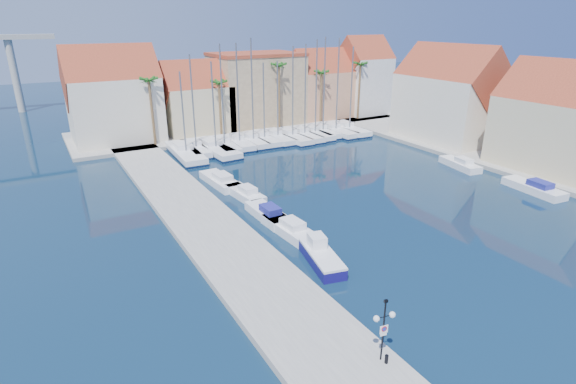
# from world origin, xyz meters

# --- Properties ---
(ground) EXTENTS (260.00, 260.00, 0.00)m
(ground) POSITION_xyz_m (0.00, 0.00, 0.00)
(ground) COLOR #081D32
(ground) RESTS_ON ground
(quay_west) EXTENTS (6.00, 77.00, 0.50)m
(quay_west) POSITION_xyz_m (-9.00, 13.50, 0.25)
(quay_west) COLOR gray
(quay_west) RESTS_ON ground
(shore_north) EXTENTS (54.00, 16.00, 0.50)m
(shore_north) POSITION_xyz_m (10.00, 48.00, 0.25)
(shore_north) COLOR gray
(shore_north) RESTS_ON ground
(shore_east) EXTENTS (12.00, 60.00, 0.50)m
(shore_east) POSITION_xyz_m (32.00, 15.00, 0.25)
(shore_east) COLOR gray
(shore_east) RESTS_ON ground
(lamp_post) EXTENTS (1.23, 0.48, 3.66)m
(lamp_post) POSITION_xyz_m (-7.00, -7.20, 2.90)
(lamp_post) COLOR black
(lamp_post) RESTS_ON quay_west
(bollard) EXTENTS (0.19, 0.19, 0.48)m
(bollard) POSITION_xyz_m (-6.92, -7.53, 0.74)
(bollard) COLOR black
(bollard) RESTS_ON quay_west
(fishing_boat) EXTENTS (2.89, 5.60, 1.87)m
(fishing_boat) POSITION_xyz_m (-3.70, 3.29, 0.62)
(fishing_boat) COLOR navy
(fishing_boat) RESTS_ON ground
(motorboat_west_0) EXTENTS (2.35, 6.19, 1.40)m
(motorboat_west_0) POSITION_xyz_m (-3.25, 8.81, 0.51)
(motorboat_west_0) COLOR white
(motorboat_west_0) RESTS_ON ground
(motorboat_west_1) EXTENTS (1.92, 5.85, 1.40)m
(motorboat_west_1) POSITION_xyz_m (-3.42, 12.39, 0.51)
(motorboat_west_1) COLOR white
(motorboat_west_1) RESTS_ON ground
(motorboat_west_2) EXTENTS (2.28, 5.76, 1.40)m
(motorboat_west_2) POSITION_xyz_m (-3.08, 17.99, 0.51)
(motorboat_west_2) COLOR white
(motorboat_west_2) RESTS_ON ground
(motorboat_west_3) EXTENTS (2.54, 6.82, 1.40)m
(motorboat_west_3) POSITION_xyz_m (-3.77, 23.04, 0.51)
(motorboat_west_3) COLOR white
(motorboat_west_3) RESTS_ON ground
(motorboat_east_0) EXTENTS (2.77, 6.71, 1.40)m
(motorboat_east_0) POSITION_xyz_m (23.99, 4.46, 0.51)
(motorboat_east_0) COLOR white
(motorboat_east_0) RESTS_ON ground
(motorboat_east_1) EXTENTS (2.89, 6.07, 1.40)m
(motorboat_east_1) POSITION_xyz_m (23.98, 14.07, 0.51)
(motorboat_east_1) COLOR white
(motorboat_east_1) RESTS_ON ground
(sailboat_0) EXTENTS (3.45, 11.33, 11.05)m
(sailboat_0) POSITION_xyz_m (-3.76, 35.56, 0.55)
(sailboat_0) COLOR white
(sailboat_0) RESTS_ON ground
(sailboat_1) EXTENTS (2.79, 8.77, 12.93)m
(sailboat_1) POSITION_xyz_m (-1.95, 36.68, 0.62)
(sailboat_1) COLOR white
(sailboat_1) RESTS_ON ground
(sailboat_2) EXTENTS (3.80, 11.50, 12.05)m
(sailboat_2) POSITION_xyz_m (0.32, 35.64, 0.56)
(sailboat_2) COLOR white
(sailboat_2) RESTS_ON ground
(sailboat_3) EXTENTS (3.03, 9.29, 14.14)m
(sailboat_3) POSITION_xyz_m (2.05, 36.45, 0.63)
(sailboat_3) COLOR white
(sailboat_3) RESTS_ON ground
(sailboat_4) EXTENTS (2.69, 8.38, 14.17)m
(sailboat_4) POSITION_xyz_m (4.47, 36.70, 0.65)
(sailboat_4) COLOR white
(sailboat_4) RESTS_ON ground
(sailboat_5) EXTENTS (2.19, 8.08, 14.75)m
(sailboat_5) POSITION_xyz_m (6.60, 36.65, 0.67)
(sailboat_5) COLOR white
(sailboat_5) RESTS_ON ground
(sailboat_6) EXTENTS (2.51, 8.75, 11.46)m
(sailboat_6) POSITION_xyz_m (8.52, 36.96, 0.59)
(sailboat_6) COLOR white
(sailboat_6) RESTS_ON ground
(sailboat_7) EXTENTS (2.46, 8.86, 11.64)m
(sailboat_7) POSITION_xyz_m (10.65, 36.83, 0.59)
(sailboat_7) COLOR white
(sailboat_7) RESTS_ON ground
(sailboat_8) EXTENTS (2.64, 9.48, 13.59)m
(sailboat_8) POSITION_xyz_m (12.73, 36.07, 0.61)
(sailboat_8) COLOR white
(sailboat_8) RESTS_ON ground
(sailboat_9) EXTENTS (2.46, 9.19, 13.81)m
(sailboat_9) POSITION_xyz_m (14.89, 36.12, 0.62)
(sailboat_9) COLOR white
(sailboat_9) RESTS_ON ground
(sailboat_10) EXTENTS (2.41, 8.94, 14.40)m
(sailboat_10) POSITION_xyz_m (16.88, 36.23, 0.64)
(sailboat_10) COLOR white
(sailboat_10) RESTS_ON ground
(sailboat_11) EXTENTS (2.80, 8.58, 14.71)m
(sailboat_11) POSITION_xyz_m (18.58, 36.54, 0.66)
(sailboat_11) COLOR white
(sailboat_11) RESTS_ON ground
(sailboat_12) EXTENTS (3.17, 10.10, 14.53)m
(sailboat_12) POSITION_xyz_m (20.71, 36.25, 0.61)
(sailboat_12) COLOR white
(sailboat_12) RESTS_ON ground
(sailboat_13) EXTENTS (2.97, 9.88, 13.25)m
(sailboat_13) POSITION_xyz_m (23.24, 36.00, 0.60)
(sailboat_13) COLOR white
(sailboat_13) RESTS_ON ground
(building_0) EXTENTS (12.30, 9.00, 13.50)m
(building_0) POSITION_xyz_m (-10.00, 47.00, 6.52)
(building_0) COLOR beige
(building_0) RESTS_ON shore_north
(building_1) EXTENTS (10.30, 8.00, 11.00)m
(building_1) POSITION_xyz_m (2.00, 47.00, 5.30)
(building_1) COLOR beige
(building_1) RESTS_ON shore_north
(building_2) EXTENTS (14.20, 10.20, 11.50)m
(building_2) POSITION_xyz_m (13.00, 48.00, 6.26)
(building_2) COLOR #9B815F
(building_2) RESTS_ON shore_north
(building_3) EXTENTS (10.30, 8.00, 12.00)m
(building_3) POSITION_xyz_m (25.00, 47.00, 5.86)
(building_3) COLOR tan
(building_3) RESTS_ON shore_north
(building_4) EXTENTS (8.30, 8.00, 14.00)m
(building_4) POSITION_xyz_m (34.00, 46.00, 6.97)
(building_4) COLOR silver
(building_4) RESTS_ON shore_north
(building_5) EXTENTS (9.00, 12.30, 12.50)m
(building_5) POSITION_xyz_m (32.00, 8.00, 5.96)
(building_5) COLOR beige
(building_5) RESTS_ON shore_east
(building_6) EXTENTS (9.00, 14.30, 13.50)m
(building_6) POSITION_xyz_m (32.00, 24.00, 6.52)
(building_6) COLOR beige
(building_6) RESTS_ON shore_east
(palm_0) EXTENTS (2.60, 2.60, 10.15)m
(palm_0) POSITION_xyz_m (-6.00, 42.00, 9.08)
(palm_0) COLOR brown
(palm_0) RESTS_ON shore_north
(palm_1) EXTENTS (2.60, 2.60, 9.15)m
(palm_1) POSITION_xyz_m (4.00, 42.00, 8.14)
(palm_1) COLOR brown
(palm_1) RESTS_ON shore_north
(palm_2) EXTENTS (2.60, 2.60, 11.15)m
(palm_2) POSITION_xyz_m (14.00, 42.00, 10.02)
(palm_2) COLOR brown
(palm_2) RESTS_ON shore_north
(palm_3) EXTENTS (2.60, 2.60, 9.65)m
(palm_3) POSITION_xyz_m (22.00, 42.00, 8.61)
(palm_3) COLOR brown
(palm_3) RESTS_ON shore_north
(palm_4) EXTENTS (2.60, 2.60, 10.65)m
(palm_4) POSITION_xyz_m (30.00, 42.00, 9.55)
(palm_4) COLOR brown
(palm_4) RESTS_ON shore_north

